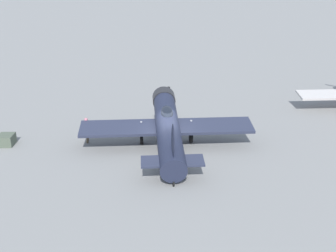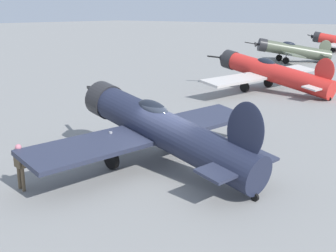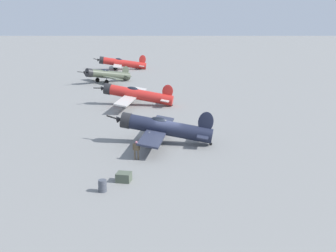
% 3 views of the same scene
% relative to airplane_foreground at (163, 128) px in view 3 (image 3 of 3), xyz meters
% --- Properties ---
extents(ground_plane, '(400.00, 400.00, 0.00)m').
position_rel_airplane_foreground_xyz_m(ground_plane, '(-0.07, -0.49, -1.62)').
color(ground_plane, gray).
extents(airplane_foreground, '(11.22, 10.79, 3.45)m').
position_rel_airplane_foreground_xyz_m(airplane_foreground, '(0.00, 0.00, 0.00)').
color(airplane_foreground, '#1E2338').
rests_on(airplane_foreground, ground_plane).
extents(airplane_mid_apron, '(13.23, 11.24, 3.10)m').
position_rel_airplane_foreground_xyz_m(airplane_mid_apron, '(18.51, 3.99, -0.09)').
color(airplane_mid_apron, red).
rests_on(airplane_mid_apron, ground_plane).
extents(airplane_far_line, '(9.05, 9.28, 2.97)m').
position_rel_airplane_foreground_xyz_m(airplane_far_line, '(38.72, 10.75, -0.13)').
color(airplane_far_line, '#4C5442').
rests_on(airplane_far_line, ground_plane).
extents(airplane_outer_stand, '(11.75, 12.06, 3.42)m').
position_rel_airplane_foreground_xyz_m(airplane_outer_stand, '(57.85, 10.05, -0.19)').
color(airplane_outer_stand, red).
rests_on(airplane_outer_stand, ground_plane).
extents(ground_crew_mechanic, '(0.29, 0.66, 1.71)m').
position_rel_airplane_foreground_xyz_m(ground_crew_mechanic, '(-4.96, 2.30, -0.58)').
color(ground_crew_mechanic, brown).
rests_on(ground_crew_mechanic, ground_plane).
extents(equipment_crate, '(1.15, 1.26, 0.70)m').
position_rel_airplane_foreground_xyz_m(equipment_crate, '(-10.15, 2.93, -1.26)').
color(equipment_crate, '#4C5647').
rests_on(equipment_crate, ground_plane).
extents(fuel_drum, '(0.65, 0.65, 0.90)m').
position_rel_airplane_foreground_xyz_m(fuel_drum, '(-12.14, 4.28, -1.16)').
color(fuel_drum, '#474C56').
rests_on(fuel_drum, ground_plane).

